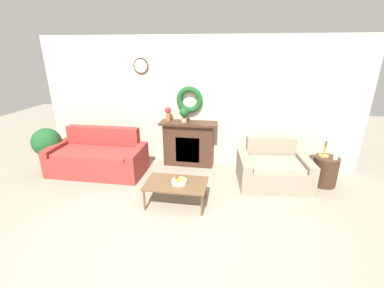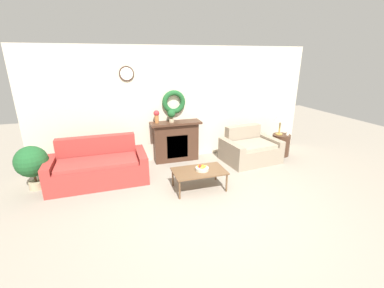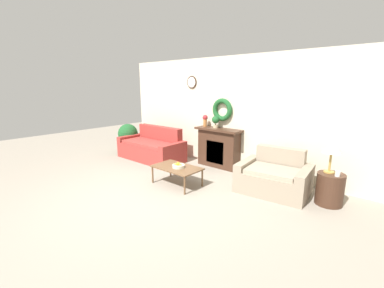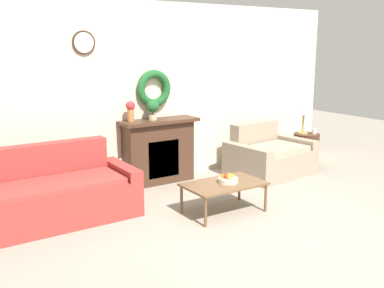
{
  "view_description": "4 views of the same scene",
  "coord_description": "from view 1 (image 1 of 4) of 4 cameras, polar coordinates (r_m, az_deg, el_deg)",
  "views": [
    {
      "loc": [
        0.8,
        -2.61,
        2.43
      ],
      "look_at": [
        0.09,
        1.7,
        0.81
      ],
      "focal_mm": 24.0,
      "sensor_mm": 36.0,
      "label": 1
    },
    {
      "loc": [
        -1.53,
        -3.25,
        2.44
      ],
      "look_at": [
        -0.04,
        1.49,
        0.75
      ],
      "focal_mm": 24.0,
      "sensor_mm": 36.0,
      "label": 2
    },
    {
      "loc": [
        3.48,
        -2.6,
        2.03
      ],
      "look_at": [
        0.01,
        1.39,
        0.81
      ],
      "focal_mm": 24.0,
      "sensor_mm": 36.0,
      "label": 3
    },
    {
      "loc": [
        -3.29,
        -3.29,
        2.06
      ],
      "look_at": [
        -0.32,
        1.31,
        0.85
      ],
      "focal_mm": 42.0,
      "sensor_mm": 36.0,
      "label": 4
    }
  ],
  "objects": [
    {
      "name": "table_lamp",
      "position": [
        5.23,
        27.94,
        1.94
      ],
      "size": [
        0.3,
        0.3,
        0.55
      ],
      "color": "#B28E42",
      "rests_on": "side_table_by_loveseat"
    },
    {
      "name": "potted_plant_floor_by_couch",
      "position": [
        6.28,
        -29.54,
        0.17
      ],
      "size": [
        0.6,
        0.6,
        0.87
      ],
      "color": "tan",
      "rests_on": "ground_plane"
    },
    {
      "name": "potted_plant_on_mantel",
      "position": [
        5.4,
        -1.81,
        6.82
      ],
      "size": [
        0.19,
        0.19,
        0.3
      ],
      "color": "tan",
      "rests_on": "fireplace"
    },
    {
      "name": "loveseat_right",
      "position": [
        5.13,
        17.5,
        -5.29
      ],
      "size": [
        1.38,
        1.08,
        0.81
      ],
      "rotation": [
        0.0,
        0.0,
        0.11
      ],
      "color": "gray",
      "rests_on": "ground_plane"
    },
    {
      "name": "vase_on_mantel_left",
      "position": [
        5.5,
        -5.34,
        6.91
      ],
      "size": [
        0.13,
        0.13,
        0.3
      ],
      "color": "#AD6B38",
      "rests_on": "fireplace"
    },
    {
      "name": "couch_left",
      "position": [
        5.67,
        -20.08,
        -2.88
      ],
      "size": [
        1.92,
        0.92,
        0.89
      ],
      "rotation": [
        0.0,
        0.0,
        0.01
      ],
      "color": "#9E332D",
      "rests_on": "ground_plane"
    },
    {
      "name": "fireplace",
      "position": [
        5.59,
        -0.73,
        0.16
      ],
      "size": [
        1.21,
        0.41,
        0.98
      ],
      "color": "#42281C",
      "rests_on": "ground_plane"
    },
    {
      "name": "mug",
      "position": [
        5.3,
        29.25,
        -2.54
      ],
      "size": [
        0.08,
        0.08,
        0.09
      ],
      "color": "silver",
      "rests_on": "side_table_by_loveseat"
    },
    {
      "name": "coffee_table",
      "position": [
        4.24,
        -3.56,
        -9.01
      ],
      "size": [
        1.0,
        0.61,
        0.38
      ],
      "color": "brown",
      "rests_on": "ground_plane"
    },
    {
      "name": "fruit_bowl",
      "position": [
        4.19,
        -2.87,
        -8.21
      ],
      "size": [
        0.25,
        0.25,
        0.12
      ],
      "color": "beige",
      "rests_on": "coffee_table"
    },
    {
      "name": "ground_plane",
      "position": [
        3.66,
        -6.17,
        -21.41
      ],
      "size": [
        16.0,
        16.0,
        0.0
      ],
      "primitive_type": "plane",
      "color": "gray"
    },
    {
      "name": "wall_back",
      "position": [
        5.54,
        0.8,
        9.18
      ],
      "size": [
        6.8,
        0.18,
        2.7
      ],
      "color": "beige",
      "rests_on": "ground_plane"
    },
    {
      "name": "side_table_by_loveseat",
      "position": [
        5.45,
        27.41,
        -5.33
      ],
      "size": [
        0.45,
        0.45,
        0.55
      ],
      "color": "#42281C",
      "rests_on": "ground_plane"
    }
  ]
}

